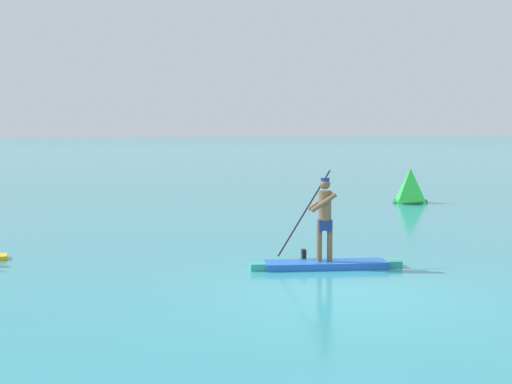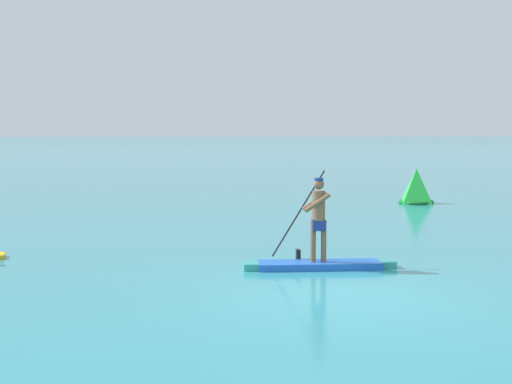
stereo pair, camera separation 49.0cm
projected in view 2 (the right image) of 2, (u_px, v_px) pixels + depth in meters
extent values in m
plane|color=teal|center=(339.00, 296.00, 12.55)|extent=(440.00, 440.00, 0.00)
cube|color=blue|center=(319.00, 265.00, 15.05)|extent=(2.46, 0.65, 0.14)
cube|color=teal|center=(251.00, 266.00, 14.94)|extent=(0.31, 0.46, 0.14)
cube|color=teal|center=(387.00, 264.00, 15.16)|extent=(0.31, 0.39, 0.14)
cylinder|color=brown|center=(313.00, 241.00, 14.99)|extent=(0.11, 0.11, 0.83)
cylinder|color=brown|center=(324.00, 241.00, 15.01)|extent=(0.11, 0.11, 0.83)
cube|color=navy|center=(318.00, 225.00, 14.97)|extent=(0.26, 0.22, 0.22)
cylinder|color=brown|center=(319.00, 206.00, 14.94)|extent=(0.26, 0.26, 0.59)
sphere|color=brown|center=(319.00, 184.00, 14.90)|extent=(0.21, 0.21, 0.21)
cylinder|color=navy|center=(319.00, 179.00, 14.90)|extent=(0.18, 0.18, 0.06)
cylinder|color=brown|center=(317.00, 203.00, 14.78)|extent=(0.53, 0.09, 0.40)
cylinder|color=brown|center=(315.00, 201.00, 15.08)|extent=(0.53, 0.09, 0.40)
cylinder|color=black|center=(298.00, 213.00, 15.35)|extent=(1.10, 0.04, 1.79)
cube|color=black|center=(298.00, 257.00, 15.43)|extent=(0.08, 0.20, 0.32)
pyramid|color=green|center=(416.00, 186.00, 27.91)|extent=(1.51, 1.51, 1.31)
torus|color=#167226|center=(416.00, 202.00, 27.97)|extent=(1.31, 1.31, 0.12)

